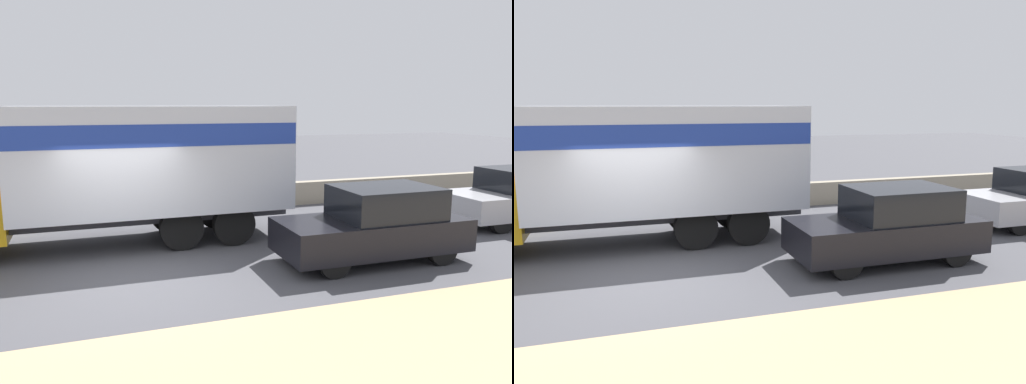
% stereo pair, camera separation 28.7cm
% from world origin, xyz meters
% --- Properties ---
extents(ground_plane, '(80.00, 80.00, 0.00)m').
position_xyz_m(ground_plane, '(0.00, 0.00, 0.00)').
color(ground_plane, '#47474C').
extents(stone_wall_backdrop, '(60.00, 0.35, 0.75)m').
position_xyz_m(stone_wall_backdrop, '(0.00, 5.75, 0.38)').
color(stone_wall_backdrop, gray).
rests_on(stone_wall_backdrop, ground_plane).
extents(box_truck, '(8.11, 2.59, 3.26)m').
position_xyz_m(box_truck, '(0.21, 2.65, 1.97)').
color(box_truck, gold).
rests_on(box_truck, ground_plane).
extents(car_hatchback, '(4.03, 1.72, 1.59)m').
position_xyz_m(car_hatchback, '(5.07, -0.38, 0.78)').
color(car_hatchback, black).
rests_on(car_hatchback, ground_plane).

